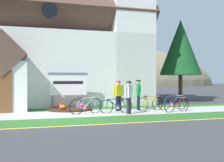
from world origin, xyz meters
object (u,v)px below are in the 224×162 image
at_px(roadside_conifer, 180,47).
at_px(bicycle_orange, 177,105).
at_px(church_sign, 68,85).
at_px(cyclist_in_green_jersey, 138,92).
at_px(cyclist_in_yellow_jersey, 129,95).
at_px(cyclist_in_white_jersey, 118,93).
at_px(bicycle_white, 173,103).
at_px(bicycle_blue, 116,106).
at_px(bicycle_black, 86,106).
at_px(bicycle_red, 150,103).

bearing_deg(roadside_conifer, bicycle_orange, -122.31).
distance_m(church_sign, cyclist_in_green_jersey, 3.96).
distance_m(church_sign, cyclist_in_yellow_jersey, 4.00).
relative_size(cyclist_in_white_jersey, roadside_conifer, 0.26).
xyz_separation_m(bicycle_white, bicycle_blue, (-3.42, -0.55, -0.02)).
height_order(bicycle_white, cyclist_in_white_jersey, cyclist_in_white_jersey).
xyz_separation_m(bicycle_black, cyclist_in_green_jersey, (3.01, 0.70, 0.58)).
relative_size(bicycle_white, bicycle_red, 1.05).
bearing_deg(bicycle_orange, bicycle_red, 139.43).
distance_m(bicycle_black, bicycle_orange, 4.63).
relative_size(bicycle_orange, bicycle_white, 0.94).
relative_size(bicycle_blue, roadside_conifer, 0.28).
bearing_deg(bicycle_white, bicycle_blue, -170.86).
relative_size(bicycle_white, roadside_conifer, 0.29).
bearing_deg(bicycle_white, bicycle_black, -175.26).
xyz_separation_m(bicycle_blue, cyclist_in_yellow_jersey, (0.45, -0.56, 0.56)).
distance_m(church_sign, bicycle_black, 2.65).
xyz_separation_m(bicycle_black, cyclist_in_yellow_jersey, (1.94, -0.70, 0.54)).
height_order(bicycle_orange, bicycle_white, bicycle_white).
bearing_deg(cyclist_in_yellow_jersey, church_sign, 128.48).
bearing_deg(bicycle_black, bicycle_blue, -5.47).
bearing_deg(bicycle_red, bicycle_black, -174.70).
bearing_deg(roadside_conifer, bicycle_red, -134.21).
height_order(bicycle_blue, cyclist_in_white_jersey, cyclist_in_white_jersey).
height_order(bicycle_blue, roadside_conifer, roadside_conifer).
height_order(bicycle_black, bicycle_blue, bicycle_black).
relative_size(bicycle_white, cyclist_in_green_jersey, 1.08).
height_order(church_sign, cyclist_in_green_jersey, church_sign).
relative_size(church_sign, bicycle_orange, 1.31).
bearing_deg(bicycle_white, roadside_conifer, 55.07).
height_order(church_sign, bicycle_red, church_sign).
bearing_deg(roadside_conifer, bicycle_blue, -141.85).
height_order(bicycle_blue, cyclist_in_yellow_jersey, cyclist_in_yellow_jersey).
relative_size(bicycle_white, bicycle_blue, 1.05).
bearing_deg(cyclist_in_white_jersey, church_sign, 143.35).
distance_m(bicycle_white, bicycle_blue, 3.46).
distance_m(bicycle_black, bicycle_blue, 1.50).
bearing_deg(bicycle_blue, cyclist_in_white_jersey, 64.82).
relative_size(cyclist_in_white_jersey, cyclist_in_green_jersey, 0.97).
bearing_deg(bicycle_black, bicycle_white, 4.74).
relative_size(bicycle_black, bicycle_white, 0.96).
bearing_deg(cyclist_in_yellow_jersey, roadside_conifer, 42.92).
xyz_separation_m(cyclist_in_yellow_jersey, cyclist_in_green_jersey, (1.07, 1.39, 0.04)).
distance_m(bicycle_black, cyclist_in_white_jersey, 2.03).
bearing_deg(cyclist_in_white_jersey, bicycle_orange, -23.91).
distance_m(cyclist_in_white_jersey, cyclist_in_yellow_jersey, 1.33).
relative_size(bicycle_red, roadside_conifer, 0.28).
height_order(bicycle_black, bicycle_orange, bicycle_black).
xyz_separation_m(bicycle_blue, cyclist_in_green_jersey, (1.52, 0.84, 0.60)).
relative_size(bicycle_orange, cyclist_in_green_jersey, 1.02).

